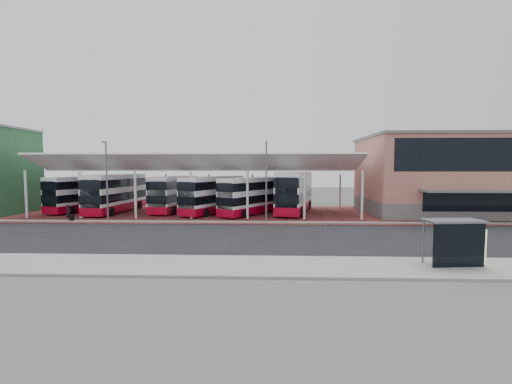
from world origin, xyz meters
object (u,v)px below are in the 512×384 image
bus_2 (175,194)px  pedestrian (68,212)px  bus_3 (213,195)px  bus_shelter (460,237)px  bus_0 (86,194)px  terminal (444,175)px  bus_4 (252,196)px  bus_5 (295,192)px  bus_1 (116,193)px

bus_2 → pedestrian: 12.09m
bus_3 → bus_shelter: 27.88m
bus_0 → bus_shelter: (33.54, -23.61, -0.53)m
bus_0 → terminal: bearing=15.3°
bus_0 → bus_shelter: bearing=-18.6°
bus_4 → bus_shelter: 24.60m
bus_4 → pedestrian: (-18.84, -5.58, -1.33)m
bus_4 → bus_5: size_ratio=0.82×
bus_0 → bus_1: 4.62m
terminal → bus_4: size_ratio=1.83×
bus_0 → bus_shelter: bus_0 is taller
bus_3 → bus_shelter: bearing=-28.2°
bus_0 → bus_3: size_ratio=1.01×
bus_1 → bus_5: bearing=5.5°
bus_0 → bus_1: (4.47, -1.16, 0.14)m
bus_2 → bus_4: size_ratio=1.07×
bus_shelter → bus_4: bearing=113.9°
bus_1 → pedestrian: 7.20m
bus_0 → bus_2: (11.32, 0.17, 0.02)m
bus_5 → bus_3: bearing=-160.9°
bus_2 → bus_shelter: (22.23, -23.78, -0.55)m
bus_2 → bus_5: 15.06m
pedestrian → bus_5: bearing=-72.1°
terminal → bus_0: 43.99m
bus_shelter → bus_5: bearing=101.2°
bus_1 → bus_5: size_ratio=0.93×
bus_3 → bus_shelter: size_ratio=3.32×
bus_4 → bus_2: bearing=-162.2°
bus_3 → pedestrian: 15.52m
bus_1 → bus_4: bus_1 is taller
bus_3 → bus_5: 9.90m
pedestrian → bus_shelter: bearing=-115.9°
bus_3 → pedestrian: bearing=-131.7°
pedestrian → bus_3: bearing=-64.9°
bus_4 → pedestrian: bus_4 is taller
bus_3 → bus_shelter: bus_3 is taller
bus_2 → bus_5: bearing=3.6°
bus_3 → pedestrian: bus_3 is taller
bus_5 → pedestrian: size_ratio=7.68×
bus_4 → bus_5: bus_5 is taller
bus_5 → bus_shelter: (7.18, -23.03, -0.81)m
bus_1 → bus_2: bus_1 is taller
bus_2 → pedestrian: size_ratio=6.81×
bus_0 → bus_2: 11.32m
bus_0 → bus_2: bus_2 is taller
bus_5 → pedestrian: (-23.95, -7.31, -1.64)m
bus_3 → bus_4: (4.74, -0.76, -0.05)m
bus_shelter → bus_0: bearing=138.7°
bus_3 → bus_shelter: (17.04, -22.06, -0.55)m
bus_1 → bus_5: 21.90m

